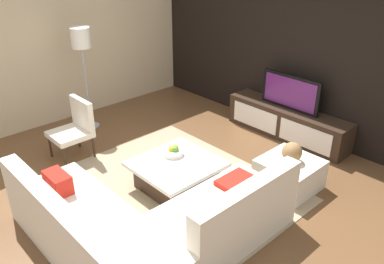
{
  "coord_description": "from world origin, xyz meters",
  "views": [
    {
      "loc": [
        3.2,
        -2.7,
        2.96
      ],
      "look_at": [
        -0.29,
        0.56,
        0.59
      ],
      "focal_mm": 36.82,
      "sensor_mm": 36.0,
      "label": 1
    }
  ],
  "objects_px": {
    "sectional_couch": "(145,225)",
    "decorative_ball": "(292,152)",
    "ottoman": "(289,174)",
    "media_console": "(287,122)",
    "floor_lamp": "(81,45)",
    "fruit_bowl": "(173,151)",
    "coffee_table": "(177,174)",
    "accent_chair_near": "(75,126)",
    "television": "(290,92)"
  },
  "relations": [
    {
      "from": "sectional_couch",
      "to": "decorative_ball",
      "type": "xyz_separation_m",
      "value": [
        0.39,
        2.04,
        0.25
      ]
    },
    {
      "from": "sectional_couch",
      "to": "decorative_ball",
      "type": "bearing_deg",
      "value": 79.22
    },
    {
      "from": "ottoman",
      "to": "decorative_ball",
      "type": "xyz_separation_m",
      "value": [
        0.0,
        0.0,
        0.33
      ]
    },
    {
      "from": "media_console",
      "to": "ottoman",
      "type": "height_order",
      "value": "media_console"
    },
    {
      "from": "floor_lamp",
      "to": "media_console",
      "type": "bearing_deg",
      "value": 40.67
    },
    {
      "from": "decorative_ball",
      "to": "fruit_bowl",
      "type": "bearing_deg",
      "value": -140.08
    },
    {
      "from": "sectional_couch",
      "to": "coffee_table",
      "type": "xyz_separation_m",
      "value": [
        -0.6,
        0.96,
        -0.08
      ]
    },
    {
      "from": "ottoman",
      "to": "fruit_bowl",
      "type": "xyz_separation_m",
      "value": [
        -1.17,
        -0.98,
        0.23
      ]
    },
    {
      "from": "fruit_bowl",
      "to": "coffee_table",
      "type": "bearing_deg",
      "value": -30.04
    },
    {
      "from": "media_console",
      "to": "decorative_ball",
      "type": "relative_size",
      "value": 8.28
    },
    {
      "from": "ottoman",
      "to": "accent_chair_near",
      "type": "bearing_deg",
      "value": -149.04
    },
    {
      "from": "floor_lamp",
      "to": "fruit_bowl",
      "type": "bearing_deg",
      "value": -0.74
    },
    {
      "from": "ottoman",
      "to": "media_console",
      "type": "bearing_deg",
      "value": 126.2
    },
    {
      "from": "coffee_table",
      "to": "fruit_bowl",
      "type": "relative_size",
      "value": 3.65
    },
    {
      "from": "media_console",
      "to": "coffee_table",
      "type": "height_order",
      "value": "media_console"
    },
    {
      "from": "accent_chair_near",
      "to": "ottoman",
      "type": "relative_size",
      "value": 1.24
    },
    {
      "from": "television",
      "to": "coffee_table",
      "type": "bearing_deg",
      "value": -92.49
    },
    {
      "from": "media_console",
      "to": "sectional_couch",
      "type": "bearing_deg",
      "value": -81.22
    },
    {
      "from": "sectional_couch",
      "to": "fruit_bowl",
      "type": "xyz_separation_m",
      "value": [
        -0.78,
        1.06,
        0.15
      ]
    },
    {
      "from": "coffee_table",
      "to": "decorative_ball",
      "type": "relative_size",
      "value": 4.02
    },
    {
      "from": "accent_chair_near",
      "to": "decorative_ball",
      "type": "relative_size",
      "value": 3.43
    },
    {
      "from": "sectional_couch",
      "to": "fruit_bowl",
      "type": "bearing_deg",
      "value": 126.4
    },
    {
      "from": "ottoman",
      "to": "coffee_table",
      "type": "bearing_deg",
      "value": -132.48
    },
    {
      "from": "television",
      "to": "decorative_ball",
      "type": "distance_m",
      "value": 1.53
    },
    {
      "from": "sectional_couch",
      "to": "ottoman",
      "type": "xyz_separation_m",
      "value": [
        0.39,
        2.04,
        -0.08
      ]
    },
    {
      "from": "fruit_bowl",
      "to": "accent_chair_near",
      "type": "bearing_deg",
      "value": -157.51
    },
    {
      "from": "television",
      "to": "ottoman",
      "type": "height_order",
      "value": "television"
    },
    {
      "from": "media_console",
      "to": "sectional_couch",
      "type": "height_order",
      "value": "sectional_couch"
    },
    {
      "from": "fruit_bowl",
      "to": "decorative_ball",
      "type": "relative_size",
      "value": 1.1
    },
    {
      "from": "accent_chair_near",
      "to": "floor_lamp",
      "type": "height_order",
      "value": "floor_lamp"
    },
    {
      "from": "media_console",
      "to": "floor_lamp",
      "type": "height_order",
      "value": "floor_lamp"
    },
    {
      "from": "media_console",
      "to": "ottoman",
      "type": "distance_m",
      "value": 1.51
    },
    {
      "from": "media_console",
      "to": "coffee_table",
      "type": "xyz_separation_m",
      "value": [
        -0.1,
        -2.3,
        -0.05
      ]
    },
    {
      "from": "accent_chair_near",
      "to": "floor_lamp",
      "type": "xyz_separation_m",
      "value": [
        -0.75,
        0.64,
        0.95
      ]
    },
    {
      "from": "coffee_table",
      "to": "decorative_ball",
      "type": "xyz_separation_m",
      "value": [
        0.99,
        1.08,
        0.33
      ]
    },
    {
      "from": "television",
      "to": "sectional_couch",
      "type": "height_order",
      "value": "television"
    },
    {
      "from": "television",
      "to": "sectional_couch",
      "type": "relative_size",
      "value": 0.44
    },
    {
      "from": "floor_lamp",
      "to": "ottoman",
      "type": "distance_m",
      "value": 3.75
    },
    {
      "from": "sectional_couch",
      "to": "ottoman",
      "type": "distance_m",
      "value": 2.07
    },
    {
      "from": "media_console",
      "to": "sectional_couch",
      "type": "relative_size",
      "value": 0.89
    },
    {
      "from": "ottoman",
      "to": "decorative_ball",
      "type": "relative_size",
      "value": 2.76
    },
    {
      "from": "sectional_couch",
      "to": "fruit_bowl",
      "type": "relative_size",
      "value": 8.44
    },
    {
      "from": "accent_chair_near",
      "to": "floor_lamp",
      "type": "distance_m",
      "value": 1.37
    },
    {
      "from": "television",
      "to": "floor_lamp",
      "type": "relative_size",
      "value": 0.6
    },
    {
      "from": "floor_lamp",
      "to": "fruit_bowl",
      "type": "distance_m",
      "value": 2.45
    },
    {
      "from": "television",
      "to": "fruit_bowl",
      "type": "distance_m",
      "value": 2.24
    },
    {
      "from": "accent_chair_near",
      "to": "television",
      "type": "bearing_deg",
      "value": 55.13
    },
    {
      "from": "media_console",
      "to": "floor_lamp",
      "type": "xyz_separation_m",
      "value": [
        -2.52,
        -2.16,
        1.19
      ]
    },
    {
      "from": "media_console",
      "to": "coffee_table",
      "type": "distance_m",
      "value": 2.3
    },
    {
      "from": "floor_lamp",
      "to": "decorative_ball",
      "type": "distance_m",
      "value": 3.65
    }
  ]
}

